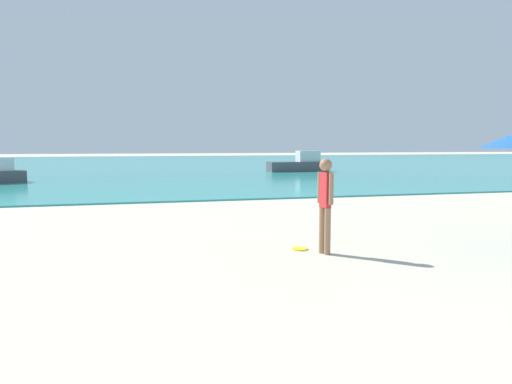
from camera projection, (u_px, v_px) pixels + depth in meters
The scene contains 4 objects.
water at pixel (159, 164), 44.08m from camera, with size 160.00×60.00×0.06m, color teal.
person_standing at pixel (325, 200), 7.86m from camera, with size 0.22×0.36×1.63m.
frisbee at pixel (300, 249), 8.26m from camera, with size 0.28×0.28×0.03m, color yellow.
boat_far at pixel (300, 164), 31.32m from camera, with size 4.10×1.39×1.39m.
Camera 1 is at (-2.08, 0.65, 1.86)m, focal length 32.54 mm.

